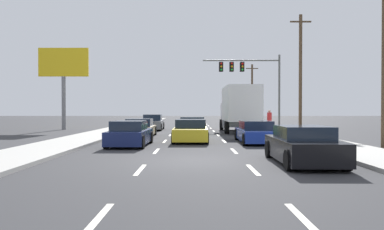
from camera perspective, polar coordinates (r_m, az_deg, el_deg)
The scene contains 18 objects.
ground_plane at distance 37.96m, azimuth 0.43°, elevation -1.91°, with size 140.00×140.00×0.00m, color #333335.
sidewalk_right at distance 33.67m, azimuth 11.94°, elevation -2.16°, with size 2.88×80.00×0.14m, color #B2AFA8.
sidewalk_left at distance 33.61m, azimuth -11.03°, elevation -2.16°, with size 2.88×80.00×0.14m, color #B2AFA8.
lane_markings at distance 33.55m, azimuth 0.46°, elevation -2.26°, with size 3.54×57.00×0.01m.
car_gray at distance 32.92m, azimuth -5.90°, elevation -1.26°, with size 1.86×4.16×1.39m.
car_tan at distance 24.86m, azimuth -7.86°, elevation -2.07°, with size 1.96×4.14×1.21m.
car_navy at distance 18.58m, azimuth -9.41°, elevation -2.98°, with size 1.93×4.14×1.26m.
car_red at distance 33.99m, azimuth 0.77°, elevation -1.33°, with size 1.83×4.15×1.16m.
car_green at distance 26.85m, azimuth 0.23°, elevation -1.82°, with size 1.98×4.40×1.28m.
car_yellow at distance 20.80m, azimuth 0.02°, elevation -2.54°, with size 2.03×4.30×1.27m.
box_truck at distance 29.54m, azimuth 7.58°, elevation 1.26°, with size 2.69×7.76×3.61m.
car_blue at distance 20.44m, azimuth 10.08°, elevation -2.68°, with size 1.89×4.68×1.21m.
car_black at distance 12.89m, azimuth 17.10°, elevation -4.63°, with size 1.96×4.19×1.27m.
traffic_signal_mast at distance 37.58m, azimuth 8.47°, elevation 6.60°, with size 7.83×0.69×7.37m.
utility_pole_mid at distance 32.93m, azimuth 16.74°, elevation 6.55°, with size 1.80×0.28×9.95m.
utility_pole_far at distance 55.26m, azimuth 9.55°, elevation 3.51°, with size 1.80×0.28×8.55m.
roadside_billboard at distance 35.50m, azimuth -19.14°, elevation 6.51°, with size 4.53×0.36×7.43m.
pedestrian_near_corner at distance 31.07m, azimuth 12.18°, elevation -0.76°, with size 0.38×0.38×1.66m.
Camera 1 is at (-0.14, -12.92, 1.81)m, focal length 34.27 mm.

